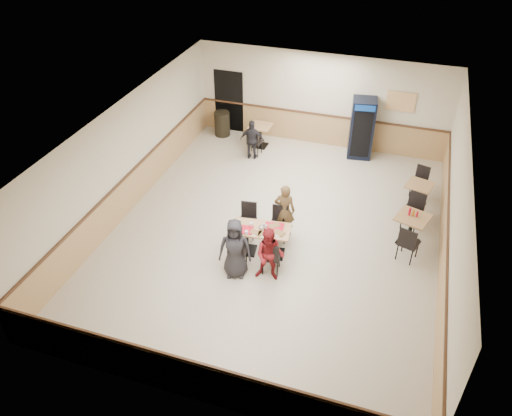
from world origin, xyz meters
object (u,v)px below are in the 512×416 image
(lone_diner, at_px, (252,140))
(trash_bin, at_px, (222,124))
(side_table_near, at_px, (411,226))
(side_table_far, at_px, (418,192))
(back_table, at_px, (260,132))
(diner_woman_left, at_px, (235,248))
(pepsi_cooler, at_px, (362,128))
(main_table, at_px, (261,237))
(diner_woman_right, at_px, (270,255))
(diner_man_opposite, at_px, (284,210))

(lone_diner, bearing_deg, trash_bin, -46.70)
(lone_diner, relative_size, trash_bin, 1.56)
(side_table_near, height_order, trash_bin, trash_bin)
(lone_diner, distance_m, trash_bin, 1.89)
(side_table_far, height_order, back_table, back_table)
(diner_woman_left, distance_m, pepsi_cooler, 6.60)
(main_table, bearing_deg, side_table_far, 34.93)
(side_table_far, bearing_deg, side_table_near, -92.84)
(side_table_far, distance_m, pepsi_cooler, 3.03)
(side_table_near, relative_size, trash_bin, 1.12)
(side_table_far, bearing_deg, diner_woman_left, -132.94)
(main_table, height_order, diner_woman_right, diner_woman_right)
(main_table, distance_m, side_table_near, 3.66)
(diner_woman_right, xyz_separation_m, diner_man_opposite, (-0.12, 1.65, 0.04))
(diner_man_opposite, bearing_deg, main_table, 63.93)
(diner_man_opposite, xyz_separation_m, lone_diner, (-1.95, 3.35, -0.08))
(diner_man_opposite, height_order, back_table, diner_man_opposite)
(diner_woman_right, distance_m, pepsi_cooler, 6.32)
(lone_diner, xyz_separation_m, trash_bin, (-1.46, 1.18, -0.23))
(main_table, xyz_separation_m, lone_diner, (-1.63, 4.23, 0.15))
(main_table, relative_size, back_table, 1.97)
(main_table, distance_m, pepsi_cooler, 5.68)
(side_table_far, distance_m, back_table, 5.40)
(diner_woman_right, distance_m, trash_bin, 7.13)
(side_table_near, distance_m, trash_bin, 7.52)
(diner_woman_right, relative_size, lone_diner, 1.06)
(lone_diner, bearing_deg, back_table, -97.78)
(trash_bin, bearing_deg, diner_woman_left, -66.27)
(diner_man_opposite, distance_m, side_table_far, 3.84)
(diner_woman_left, relative_size, diner_man_opposite, 1.04)
(side_table_near, height_order, back_table, side_table_near)
(diner_woman_right, relative_size, side_table_near, 1.48)
(diner_man_opposite, distance_m, trash_bin, 5.68)
(side_table_far, distance_m, trash_bin, 6.89)
(diner_woman_right, distance_m, side_table_near, 3.68)
(diner_woman_left, bearing_deg, trash_bin, 99.17)
(pepsi_cooler, bearing_deg, trash_bin, 171.88)
(side_table_near, xyz_separation_m, side_table_far, (0.08, 1.64, -0.05))
(diner_man_opposite, bearing_deg, pepsi_cooler, -110.39)
(main_table, bearing_deg, diner_woman_left, -117.90)
(back_table, bearing_deg, trash_bin, 166.53)
(back_table, bearing_deg, diner_woman_right, -70.43)
(lone_diner, height_order, pepsi_cooler, pepsi_cooler)
(diner_woman_right, xyz_separation_m, side_table_near, (2.89, 2.27, -0.16))
(diner_woman_left, bearing_deg, pepsi_cooler, 59.27)
(lone_diner, relative_size, pepsi_cooler, 0.68)
(diner_man_opposite, relative_size, pepsi_cooler, 0.77)
(lone_diner, height_order, side_table_far, lone_diner)
(diner_man_opposite, bearing_deg, back_table, -70.83)
(diner_woman_right, xyz_separation_m, side_table_far, (2.97, 3.92, -0.21))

